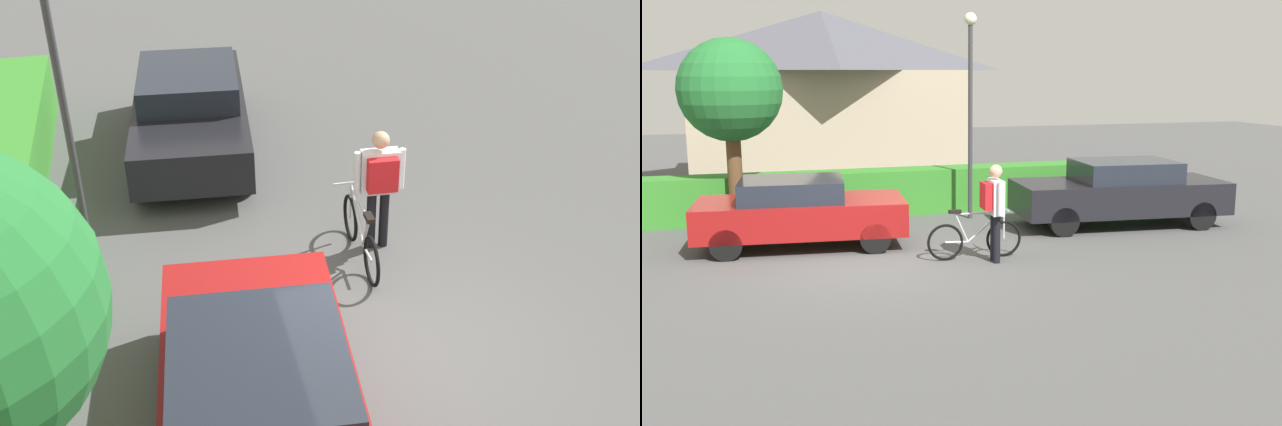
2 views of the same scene
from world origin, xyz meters
TOP-DOWN VIEW (x-y plane):
  - ground_plane at (0.00, 0.00)m, footprint 60.00×60.00m
  - parked_car_near at (-1.07, 1.81)m, footprint 4.06×2.18m
  - parked_car_far at (5.80, 1.81)m, footprint 4.67×2.22m
  - bicycle at (1.87, -0.05)m, footprint 1.77×0.50m
  - person_rider at (2.11, -0.37)m, footprint 0.37×0.69m
  - street_lamp at (2.91, 3.51)m, footprint 0.28×0.28m

SIDE VIEW (x-z plane):
  - ground_plane at x=0.00m, z-range 0.00..0.00m
  - bicycle at x=1.87m, z-range -0.08..0.83m
  - parked_car_near at x=-1.07m, z-range 0.04..1.36m
  - parked_car_far at x=5.80m, z-range 0.03..1.46m
  - person_rider at x=2.11m, z-range 0.19..1.93m
  - street_lamp at x=2.91m, z-range 0.64..5.24m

